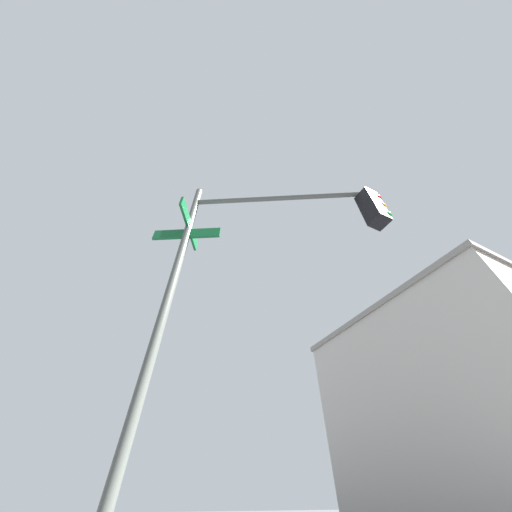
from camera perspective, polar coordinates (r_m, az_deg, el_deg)
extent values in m
cylinder|color=#474C47|center=(3.33, -20.42, -12.76)|extent=(0.12, 0.12, 5.69)
cylinder|color=#474C47|center=(4.83, 5.22, 12.90)|extent=(1.60, 2.78, 0.09)
cube|color=black|center=(4.82, 24.82, 9.80)|extent=(0.28, 0.28, 0.80)
sphere|color=red|center=(5.06, 25.57, 11.45)|extent=(0.18, 0.18, 0.18)
sphere|color=orange|center=(4.87, 26.47, 9.75)|extent=(0.18, 0.18, 0.18)
sphere|color=green|center=(4.69, 27.43, 7.92)|extent=(0.18, 0.18, 0.18)
cube|color=#0F5128|center=(4.29, -15.41, 4.85)|extent=(0.57, 0.98, 0.20)
cube|color=#0F5128|center=(4.45, -14.88, 6.71)|extent=(0.89, 0.52, 0.20)
cube|color=gray|center=(30.79, 41.11, -14.54)|extent=(15.18, 24.85, 0.40)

